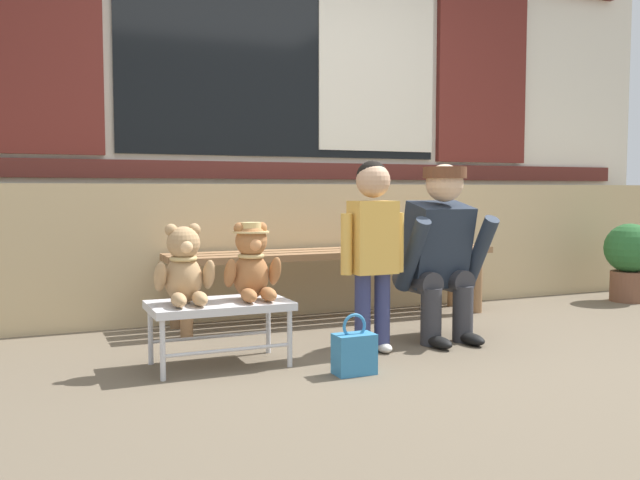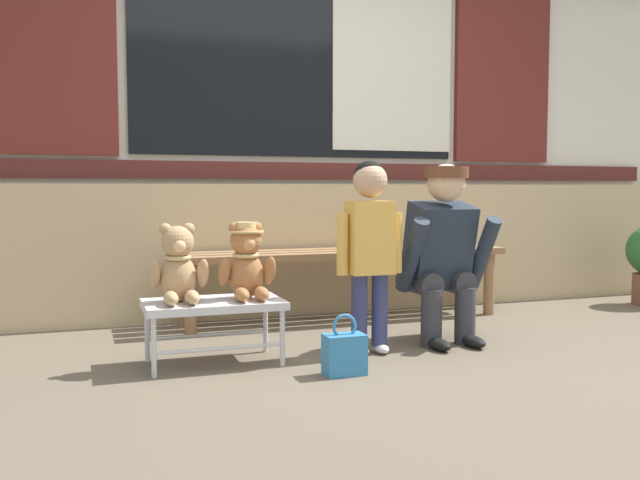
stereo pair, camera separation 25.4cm
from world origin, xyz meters
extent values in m
plane|color=brown|center=(0.00, 0.00, 0.00)|extent=(60.00, 60.00, 0.00)
cube|color=tan|center=(0.00, 1.43, 0.42)|extent=(6.50, 0.25, 0.85)
cube|color=silver|center=(0.00, 1.95, 1.89)|extent=(6.63, 0.20, 3.78)
cube|color=#56231E|center=(0.00, 1.83, 0.95)|extent=(6.10, 0.04, 0.12)
cube|color=black|center=(0.00, 1.84, 1.75)|extent=(2.40, 0.03, 1.40)
cube|color=silver|center=(0.72, 1.82, 1.75)|extent=(0.96, 0.02, 1.29)
cube|color=maroon|center=(-1.68, 1.83, 1.75)|extent=(0.84, 0.05, 1.43)
cube|color=maroon|center=(1.68, 1.83, 1.75)|extent=(0.84, 0.05, 1.43)
cube|color=#8E6642|center=(0.02, 0.92, 0.42)|extent=(2.10, 0.11, 0.04)
cube|color=#8E6642|center=(0.02, 1.06, 0.42)|extent=(2.10, 0.11, 0.04)
cube|color=#8E6642|center=(0.02, 1.20, 0.42)|extent=(2.10, 0.11, 0.04)
cylinder|color=#8E6642|center=(-0.95, 0.92, 0.20)|extent=(0.07, 0.07, 0.40)
cylinder|color=#8E6642|center=(-0.95, 1.20, 0.20)|extent=(0.07, 0.07, 0.40)
cylinder|color=#8E6642|center=(0.99, 0.92, 0.20)|extent=(0.07, 0.07, 0.40)
cylinder|color=#8E6642|center=(0.99, 1.20, 0.20)|extent=(0.07, 0.07, 0.40)
cube|color=silver|center=(-0.94, 0.25, 0.28)|extent=(0.64, 0.36, 0.04)
cylinder|color=silver|center=(-1.23, 0.10, 0.13)|extent=(0.02, 0.02, 0.26)
cylinder|color=silver|center=(-1.23, 0.40, 0.13)|extent=(0.02, 0.02, 0.26)
cylinder|color=silver|center=(-0.65, 0.10, 0.13)|extent=(0.02, 0.02, 0.26)
cylinder|color=silver|center=(-0.65, 0.40, 0.13)|extent=(0.02, 0.02, 0.26)
cylinder|color=silver|center=(-0.94, 0.10, 0.10)|extent=(0.58, 0.02, 0.02)
cylinder|color=silver|center=(-0.94, 0.40, 0.10)|extent=(0.58, 0.02, 0.02)
ellipsoid|color=tan|center=(-1.10, 0.27, 0.41)|extent=(0.17, 0.14, 0.22)
sphere|color=tan|center=(-1.10, 0.26, 0.58)|extent=(0.15, 0.15, 0.15)
sphere|color=#F4C188|center=(-1.10, 0.21, 0.56)|extent=(0.06, 0.06, 0.06)
sphere|color=tan|center=(-1.15, 0.27, 0.63)|extent=(0.06, 0.06, 0.06)
ellipsoid|color=tan|center=(-1.21, 0.24, 0.43)|extent=(0.06, 0.11, 0.16)
ellipsoid|color=tan|center=(-1.15, 0.16, 0.33)|extent=(0.06, 0.15, 0.06)
sphere|color=tan|center=(-1.05, 0.27, 0.63)|extent=(0.06, 0.06, 0.06)
ellipsoid|color=tan|center=(-0.99, 0.24, 0.43)|extent=(0.06, 0.11, 0.16)
ellipsoid|color=tan|center=(-1.05, 0.16, 0.33)|extent=(0.06, 0.15, 0.06)
torus|color=#D6B775|center=(-1.10, 0.27, 0.51)|extent=(0.13, 0.13, 0.02)
ellipsoid|color=#A86B3D|center=(-0.78, 0.27, 0.41)|extent=(0.17, 0.14, 0.22)
sphere|color=#A86B3D|center=(-0.78, 0.26, 0.58)|extent=(0.15, 0.15, 0.15)
sphere|color=#E1955B|center=(-0.78, 0.21, 0.56)|extent=(0.06, 0.06, 0.06)
sphere|color=#A86B3D|center=(-0.83, 0.27, 0.63)|extent=(0.06, 0.06, 0.06)
ellipsoid|color=#A86B3D|center=(-0.89, 0.24, 0.43)|extent=(0.06, 0.11, 0.16)
ellipsoid|color=#A86B3D|center=(-0.83, 0.16, 0.33)|extent=(0.06, 0.15, 0.06)
sphere|color=#A86B3D|center=(-0.73, 0.27, 0.63)|extent=(0.06, 0.06, 0.06)
ellipsoid|color=#A86B3D|center=(-0.67, 0.24, 0.43)|extent=(0.06, 0.11, 0.16)
ellipsoid|color=#A86B3D|center=(-0.73, 0.16, 0.33)|extent=(0.06, 0.15, 0.06)
torus|color=#D6B775|center=(-0.78, 0.27, 0.51)|extent=(0.13, 0.13, 0.02)
cylinder|color=#D6B775|center=(-0.78, 0.27, 0.62)|extent=(0.17, 0.17, 0.01)
cylinder|color=#D6B775|center=(-0.78, 0.27, 0.64)|extent=(0.10, 0.10, 0.04)
cylinder|color=navy|center=(-0.23, 0.20, 0.22)|extent=(0.08, 0.08, 0.36)
ellipsoid|color=silver|center=(-0.23, 0.18, 0.03)|extent=(0.07, 0.12, 0.05)
cylinder|color=navy|center=(-0.12, 0.20, 0.22)|extent=(0.08, 0.08, 0.36)
ellipsoid|color=silver|center=(-0.12, 0.18, 0.03)|extent=(0.07, 0.12, 0.05)
cube|color=#EAB24C|center=(-0.17, 0.20, 0.58)|extent=(0.22, 0.15, 0.36)
cylinder|color=#EAB24C|center=(-0.32, 0.20, 0.55)|extent=(0.06, 0.06, 0.30)
cylinder|color=#EAB24C|center=(-0.03, 0.20, 0.55)|extent=(0.06, 0.06, 0.30)
sphere|color=tan|center=(-0.17, 0.20, 0.86)|extent=(0.17, 0.17, 0.17)
sphere|color=black|center=(-0.17, 0.21, 0.88)|extent=(0.16, 0.16, 0.16)
cylinder|color=#333338|center=(0.19, 0.23, 0.15)|extent=(0.11, 0.11, 0.30)
cylinder|color=#333338|center=(0.19, 0.37, 0.32)|extent=(0.13, 0.32, 0.13)
ellipsoid|color=black|center=(0.19, 0.15, 0.03)|extent=(0.09, 0.20, 0.06)
cylinder|color=#333338|center=(0.39, 0.23, 0.15)|extent=(0.11, 0.11, 0.30)
cylinder|color=#333338|center=(0.39, 0.37, 0.32)|extent=(0.13, 0.32, 0.13)
ellipsoid|color=black|center=(0.39, 0.15, 0.03)|extent=(0.09, 0.20, 0.06)
cube|color=#232D3D|center=(0.29, 0.34, 0.52)|extent=(0.32, 0.30, 0.47)
cylinder|color=#232D3D|center=(0.08, 0.24, 0.48)|extent=(0.08, 0.28, 0.40)
cylinder|color=#232D3D|center=(0.50, 0.24, 0.48)|extent=(0.08, 0.28, 0.40)
sphere|color=#DBB28E|center=(0.29, 0.27, 0.85)|extent=(0.20, 0.20, 0.20)
cylinder|color=brown|center=(0.29, 0.27, 0.91)|extent=(0.23, 0.23, 0.06)
cube|color=brown|center=(0.48, 0.43, 0.38)|extent=(0.10, 0.22, 0.16)
cube|color=teal|center=(-0.43, -0.13, 0.09)|extent=(0.18, 0.11, 0.18)
torus|color=teal|center=(-0.43, -0.13, 0.22)|extent=(0.11, 0.01, 0.11)
camera|label=1|loc=(-1.76, -2.81, 0.82)|focal=38.61mm
camera|label=2|loc=(-1.53, -2.91, 0.82)|focal=38.61mm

